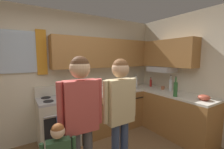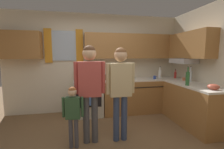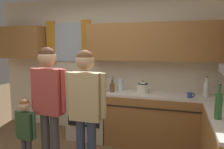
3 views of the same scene
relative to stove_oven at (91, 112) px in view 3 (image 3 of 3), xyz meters
The scene contains 12 objects.
back_wall_unit 1.09m from the stove_oven, 43.66° to the left, with size 4.60×0.42×2.60m.
kitchen_counter_run 1.80m from the stove_oven, 13.41° to the right, with size 2.14×2.06×0.90m.
stove_oven is the anchor object (origin of this frame).
bottle_wine_green 2.34m from the stove_oven, 29.37° to the right, with size 0.08×0.08×0.39m.
bottle_squat_brown 0.70m from the stove_oven, 14.31° to the right, with size 0.08×0.08×0.21m.
bottle_milk_white 2.05m from the stove_oven, ahead, with size 0.08×0.08×0.31m.
mug_cobalt_blue 1.79m from the stove_oven, ahead, with size 0.11×0.07×0.08m.
stovetop_kettle 1.11m from the stove_oven, ahead, with size 0.27×0.20×0.21m.
water_pitcher 0.78m from the stove_oven, ahead, with size 0.19×0.11×0.22m.
adult_holding_child 1.43m from the stove_oven, 91.04° to the right, with size 0.52×0.23×1.68m.
adult_in_plaid 1.53m from the stove_oven, 69.41° to the right, with size 0.51×0.22×1.65m.
small_child 1.46m from the stove_oven, 102.27° to the right, with size 0.34×0.14×1.02m.
Camera 3 is at (1.34, -2.13, 1.70)m, focal length 35.34 mm.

